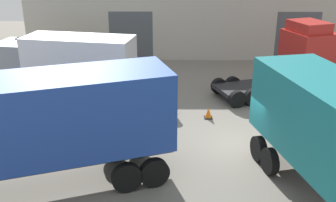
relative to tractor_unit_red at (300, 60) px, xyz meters
The scene contains 6 objects.
ground_plane 8.80m from the tractor_unit_red, 120.06° to the right, with size 60.00×60.00×0.00m, color slate.
warehouse_building 12.34m from the tractor_unit_red, 110.50° to the left, with size 28.24×10.40×6.14m.
tractor_unit_red is the anchor object (origin of this frame).
box_truck_grey 13.59m from the tractor_unit_red, behind, with size 8.48×3.80×3.21m.
oil_drum 8.46m from the tractor_unit_red, 154.53° to the right, with size 0.58×0.58×0.88m.
traffic_cone 7.05m from the tractor_unit_red, 144.03° to the right, with size 0.40×0.40×0.55m.
Camera 1 is at (-3.06, -14.57, 8.08)m, focal length 42.00 mm.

